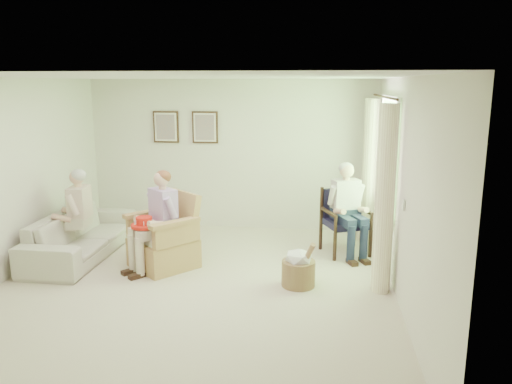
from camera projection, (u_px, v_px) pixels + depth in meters
floor at (194, 287)px, 6.33m from camera, size 5.50×5.50×0.00m
back_wall at (231, 155)px, 8.72m from camera, size 5.00×0.04×2.60m
front_wall at (89, 268)px, 3.39m from camera, size 5.00×0.04×2.60m
left_wall at (1, 181)px, 6.36m from camera, size 0.04×5.50×2.60m
right_wall at (403, 192)px, 5.74m from camera, size 0.04×5.50×2.60m
ceiling at (188, 77)px, 5.77m from camera, size 5.00×5.50×0.02m
window at (388, 153)px, 6.84m from camera, size 0.13×2.50×1.63m
curtain_left at (385, 200)px, 6.00m from camera, size 0.34×0.34×2.30m
curtain_right at (370, 172)px, 7.90m from camera, size 0.34×0.34×2.30m
framed_print_left at (166, 127)px, 8.72m from camera, size 0.45×0.05×0.55m
framed_print_right at (205, 127)px, 8.63m from camera, size 0.45×0.05×0.55m
wicker_armchair at (164, 243)px, 6.99m from camera, size 0.81×0.81×1.04m
wood_armchair at (345, 218)px, 7.56m from camera, size 0.62×0.58×0.96m
sofa at (81, 235)px, 7.41m from camera, size 2.22×0.87×0.65m
person_wicker at (160, 214)px, 6.76m from camera, size 0.40×0.62×1.35m
person_dark at (347, 203)px, 7.35m from camera, size 0.40×0.63×1.36m
person_sofa at (76, 209)px, 7.22m from camera, size 0.42×0.62×1.30m
red_hat at (144, 223)px, 6.67m from camera, size 0.35×0.35×0.14m
hatbox at (299, 267)px, 6.31m from camera, size 0.55×0.55×0.63m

